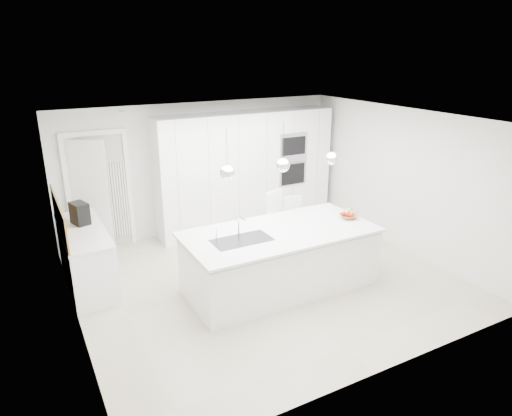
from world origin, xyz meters
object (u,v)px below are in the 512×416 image
island_base (281,261)px  espresso_machine (80,213)px  bar_stool_right (296,226)px  fruit_bowl (348,216)px  bar_stool_left (278,226)px

island_base → espresso_machine: 3.14m
espresso_machine → island_base: bearing=-51.4°
island_base → espresso_machine: size_ratio=8.41×
bar_stool_right → island_base: bearing=-124.4°
fruit_bowl → bar_stool_left: size_ratio=0.23×
island_base → fruit_bowl: fruit_bowl is taller
espresso_machine → fruit_bowl: bearing=-42.0°
bar_stool_right → espresso_machine: bearing=175.8°
fruit_bowl → espresso_machine: 4.15m
fruit_bowl → bar_stool_right: bearing=108.3°
fruit_bowl → bar_stool_right: bar_stool_right is taller
bar_stool_left → bar_stool_right: bearing=-8.7°
bar_stool_left → fruit_bowl: bearing=-68.1°
island_base → bar_stool_right: 1.31m
island_base → bar_stool_right: size_ratio=2.82×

